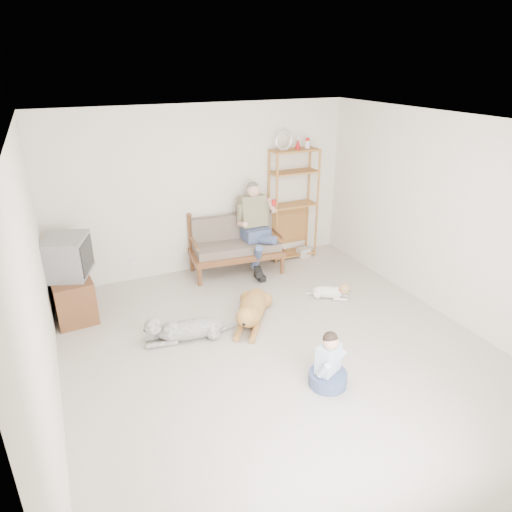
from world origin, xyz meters
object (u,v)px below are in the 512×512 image
tv_stand (72,295)px  golden_retriever (251,310)px  etagere (293,204)px  loveseat (235,244)px

tv_stand → golden_retriever: 2.50m
etagere → golden_retriever: bearing=-131.8°
etagere → loveseat: bearing=-172.1°
loveseat → etagere: 1.28m
tv_stand → golden_retriever: tv_stand is taller
loveseat → tv_stand: size_ratio=1.67×
loveseat → tv_stand: (-2.60, -0.42, -0.19)m
etagere → tv_stand: etagere is taller
etagere → tv_stand: 3.88m
loveseat → etagere: size_ratio=0.70×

